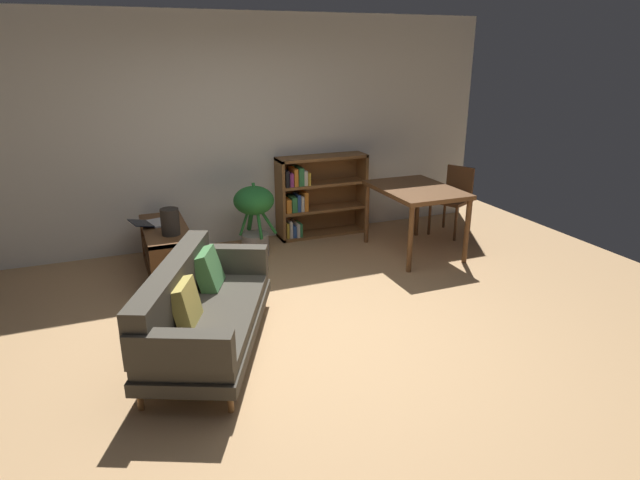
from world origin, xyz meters
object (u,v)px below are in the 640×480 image
object	(u,v)px
fabric_couch	(200,308)
desk_speaker	(170,222)
potted_floor_plant	(254,212)
media_console	(167,250)
dining_chair_near	(454,196)
dining_table	(416,195)
bookshelf	(315,196)
open_laptop	(153,223)

from	to	relation	value
fabric_couch	desk_speaker	xyz separation A→B (m)	(-0.02, 1.41, 0.30)
desk_speaker	potted_floor_plant	xyz separation A→B (m)	(0.99, 0.48, -0.15)
media_console	dining_chair_near	xyz separation A→B (m)	(3.63, 0.03, 0.23)
dining_chair_near	desk_speaker	bearing A→B (deg)	-175.17
media_console	dining_chair_near	bearing A→B (deg)	0.46
desk_speaker	dining_chair_near	world-z (taller)	dining_chair_near
dining_table	bookshelf	size ratio (longest dim) A/B	0.98
dining_chair_near	open_laptop	bearing A→B (deg)	178.32
fabric_couch	dining_chair_near	size ratio (longest dim) A/B	2.17
fabric_couch	desk_speaker	bearing A→B (deg)	90.93
open_laptop	potted_floor_plant	xyz separation A→B (m)	(1.13, 0.06, -0.03)
desk_speaker	dining_chair_near	size ratio (longest dim) A/B	0.31
media_console	desk_speaker	world-z (taller)	desk_speaker
dining_chair_near	fabric_couch	bearing A→B (deg)	-154.39
media_console	open_laptop	world-z (taller)	open_laptop
media_console	desk_speaker	distance (m)	0.48
potted_floor_plant	open_laptop	bearing A→B (deg)	-176.72
open_laptop	dining_table	world-z (taller)	dining_table
potted_floor_plant	media_console	bearing A→B (deg)	-168.73
desk_speaker	dining_chair_near	distance (m)	3.62
open_laptop	potted_floor_plant	distance (m)	1.13
potted_floor_plant	dining_chair_near	distance (m)	2.62
bookshelf	media_console	bearing A→B (deg)	-161.59
fabric_couch	media_console	size ratio (longest dim) A/B	1.65
fabric_couch	media_console	distance (m)	1.69
dining_chair_near	potted_floor_plant	bearing A→B (deg)	176.19
potted_floor_plant	bookshelf	size ratio (longest dim) A/B	0.75
dining_table	dining_chair_near	size ratio (longest dim) A/B	1.31
open_laptop	dining_table	xyz separation A→B (m)	(2.89, -0.54, 0.15)
media_console	dining_table	xyz separation A→B (m)	(2.78, -0.40, 0.43)
open_laptop	dining_chair_near	xyz separation A→B (m)	(3.74, -0.11, -0.05)
fabric_couch	dining_table	world-z (taller)	dining_table
fabric_couch	open_laptop	world-z (taller)	fabric_couch
open_laptop	bookshelf	distance (m)	2.11
media_console	dining_table	bearing A→B (deg)	-8.26
fabric_couch	bookshelf	xyz separation A→B (m)	(1.89, 2.33, 0.16)
media_console	potted_floor_plant	world-z (taller)	potted_floor_plant
desk_speaker	bookshelf	bearing A→B (deg)	25.72
open_laptop	desk_speaker	bearing A→B (deg)	-71.93
media_console	open_laptop	xyz separation A→B (m)	(-0.11, 0.14, 0.28)
potted_floor_plant	dining_chair_near	world-z (taller)	potted_floor_plant
fabric_couch	desk_speaker	world-z (taller)	desk_speaker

